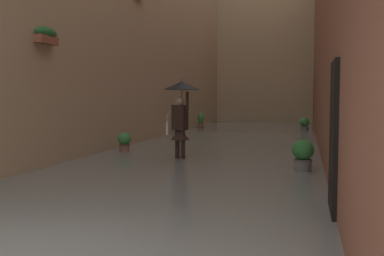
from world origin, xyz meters
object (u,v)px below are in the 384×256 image
at_px(potted_plant_far_left, 304,124).
at_px(potted_plant_mid_left, 303,156).
at_px(potted_plant_far_right, 201,121).
at_px(potted_plant_near_right, 124,142).
at_px(person_wading, 181,105).

bearing_deg(potted_plant_far_left, potted_plant_mid_left, 90.10).
height_order(potted_plant_far_right, potted_plant_far_left, potted_plant_far_right).
relative_size(potted_plant_far_left, potted_plant_near_right, 1.11).
bearing_deg(potted_plant_far_right, person_wading, 100.65).
distance_m(potted_plant_far_right, potted_plant_far_left, 5.22).
distance_m(person_wading, potted_plant_near_right, 2.62).
distance_m(potted_plant_mid_left, potted_plant_near_right, 5.69).
height_order(person_wading, potted_plant_mid_left, person_wading).
xyz_separation_m(potted_plant_far_left, potted_plant_near_right, (5.14, 10.19, -0.01)).
relative_size(potted_plant_mid_left, potted_plant_far_left, 1.07).
bearing_deg(potted_plant_mid_left, potted_plant_far_left, -89.90).
xyz_separation_m(potted_plant_mid_left, potted_plant_near_right, (5.16, -2.39, -0.06)).
bearing_deg(potted_plant_near_right, potted_plant_far_left, -116.78).
bearing_deg(potted_plant_far_left, person_wading, 74.81).
relative_size(person_wading, potted_plant_mid_left, 2.80).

